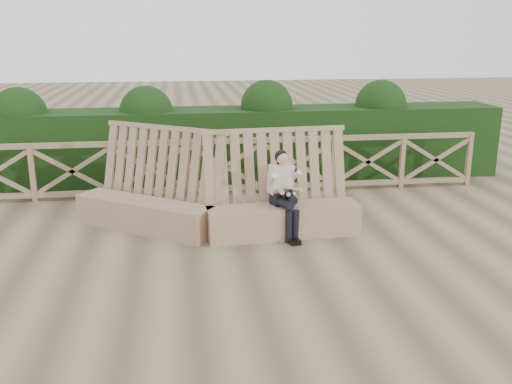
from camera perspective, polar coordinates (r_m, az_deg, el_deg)
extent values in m
plane|color=brown|center=(7.87, -0.82, -7.16)|extent=(60.00, 60.00, 0.00)
cube|color=#7E5F48|center=(9.27, -11.07, -2.25)|extent=(2.21, 1.77, 0.49)
cube|color=#7E5F48|center=(9.32, -10.24, 1.57)|extent=(2.19, 1.73, 1.60)
cube|color=#7E5F48|center=(8.83, 2.75, -2.87)|extent=(2.39, 0.67, 0.49)
cube|color=#7E5F48|center=(8.92, 2.35, 1.17)|extent=(2.39, 0.63, 1.60)
cube|color=black|center=(8.81, 2.59, -0.61)|extent=(0.37, 0.32, 0.19)
cube|color=beige|center=(8.76, 2.47, 1.34)|extent=(0.42, 0.35, 0.46)
sphere|color=tan|center=(8.65, 2.64, 3.42)|extent=(0.23, 0.23, 0.18)
sphere|color=black|center=(8.67, 2.54, 3.58)|extent=(0.26, 0.26, 0.20)
cylinder|color=black|center=(8.62, 2.73, -1.10)|extent=(0.26, 0.43, 0.13)
cylinder|color=black|center=(8.69, 3.49, -0.55)|extent=(0.26, 0.43, 0.15)
cylinder|color=black|center=(8.56, 3.29, -3.50)|extent=(0.13, 0.13, 0.49)
cylinder|color=black|center=(8.59, 3.96, -3.43)|extent=(0.13, 0.13, 0.49)
cube|color=black|center=(8.56, 3.54, -4.94)|extent=(0.14, 0.23, 0.07)
cube|color=black|center=(8.59, 4.10, -4.88)|extent=(0.14, 0.23, 0.07)
cube|color=black|center=(8.66, 3.21, -0.30)|extent=(0.21, 0.16, 0.12)
cube|color=black|center=(8.52, 3.59, -0.21)|extent=(0.08, 0.09, 0.11)
cube|color=#7F644A|center=(10.91, -3.16, 5.12)|extent=(10.10, 0.07, 0.10)
cube|color=#7F644A|center=(11.12, -3.09, 0.40)|extent=(10.10, 0.07, 0.10)
cube|color=black|center=(12.14, -3.63, 4.76)|extent=(12.00, 1.20, 1.50)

